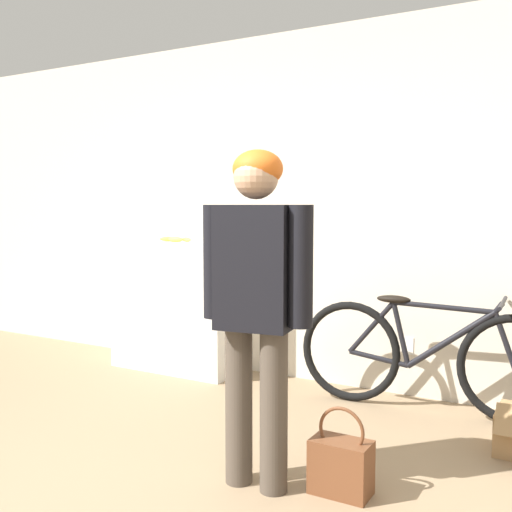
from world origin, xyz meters
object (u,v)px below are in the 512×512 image
(handbag, at_px, (341,465))
(bicycle, at_px, (428,357))
(person, at_px, (256,287))
(banana, at_px, (176,239))

(handbag, bearing_deg, bicycle, 86.86)
(person, relative_size, handbag, 3.84)
(bicycle, xyz_separation_m, handbag, (-0.07, -1.29, -0.22))
(person, relative_size, banana, 4.84)
(banana, distance_m, handbag, 2.59)
(bicycle, bearing_deg, handbag, -96.42)
(person, distance_m, bicycle, 1.60)
(person, bearing_deg, banana, 127.88)
(handbag, bearing_deg, person, -160.92)
(handbag, bearing_deg, banana, 145.15)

